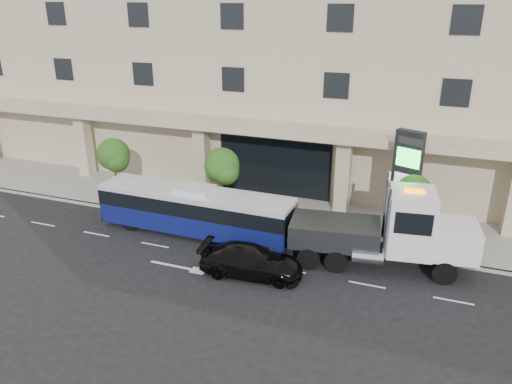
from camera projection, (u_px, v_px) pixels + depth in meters
ground at (230, 245)px, 28.42m from camera, size 120.00×120.00×0.00m
sidewalk at (260, 211)px, 32.75m from camera, size 120.00×6.00×0.15m
curb at (243, 229)px, 30.14m from camera, size 120.00×0.30×0.15m
convention_center at (307, 41)px, 38.18m from camera, size 60.00×17.60×20.00m
tree_left at (114, 157)px, 33.64m from camera, size 2.27×2.20×4.22m
tree_mid at (222, 168)px, 30.99m from camera, size 2.28×2.20×4.38m
tree_right at (414, 195)px, 27.34m from camera, size 2.10×2.00×4.04m
city_bus at (195, 210)px, 29.25m from camera, size 11.84×2.67×2.99m
tow_truck at (390, 232)px, 25.49m from camera, size 10.66×3.83×4.82m
black_sedan at (251, 261)px, 25.17m from camera, size 5.42×2.62×1.52m
signage_pylon at (405, 184)px, 28.14m from camera, size 1.65×1.11×6.27m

